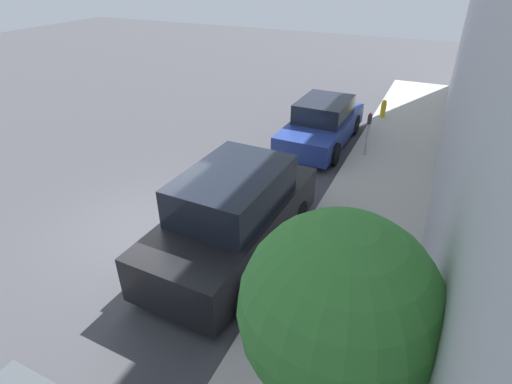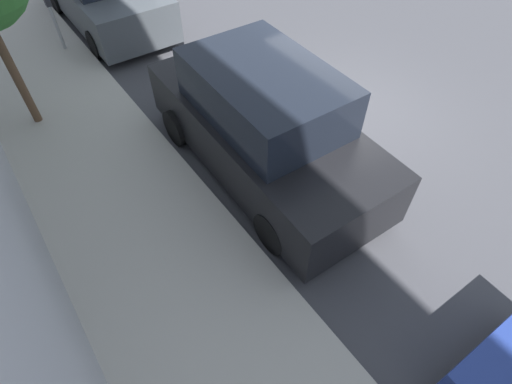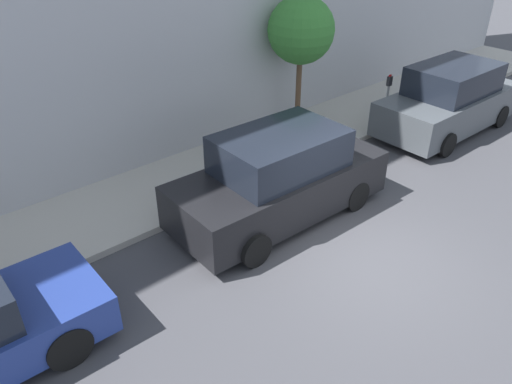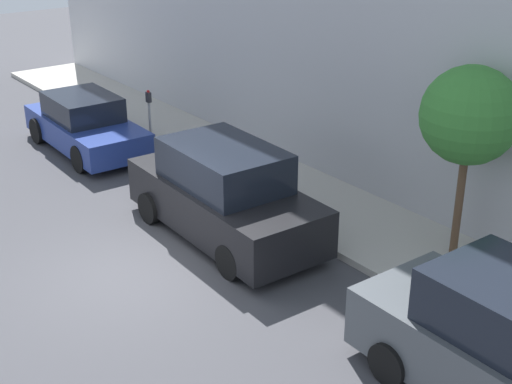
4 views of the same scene
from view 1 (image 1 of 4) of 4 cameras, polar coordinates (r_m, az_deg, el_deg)
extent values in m
plane|color=#424247|center=(9.95, -15.70, -5.28)|extent=(60.00, 60.00, 0.00)
cube|color=#B2ADA3|center=(8.15, 12.11, -13.28)|extent=(2.58, 32.00, 0.15)
cube|color=black|center=(8.56, -3.13, -4.70)|extent=(2.10, 4.86, 0.96)
cube|color=black|center=(8.08, -3.30, 0.40)|extent=(1.80, 2.65, 0.80)
cylinder|color=black|center=(10.22, -3.83, -0.71)|extent=(0.22, 0.69, 0.69)
cylinder|color=black|center=(9.59, 6.02, -3.13)|extent=(0.22, 0.69, 0.69)
cylinder|color=black|center=(8.24, -13.81, -10.45)|extent=(0.22, 0.69, 0.69)
cylinder|color=black|center=(7.45, -1.97, -14.73)|extent=(0.22, 0.69, 0.69)
cube|color=navy|center=(14.04, 9.35, 8.93)|extent=(1.90, 4.54, 0.68)
cube|color=black|center=(13.91, 9.70, 11.59)|extent=(1.63, 2.13, 0.64)
cylinder|color=black|center=(15.59, 7.76, 10.46)|extent=(0.22, 0.72, 0.72)
cylinder|color=black|center=(15.21, 13.92, 9.33)|extent=(0.22, 0.72, 0.72)
cylinder|color=black|center=(13.13, 3.93, 6.76)|extent=(0.22, 0.72, 0.72)
cylinder|color=black|center=(12.68, 11.12, 5.35)|extent=(0.22, 0.72, 0.72)
cylinder|color=#ADADB2|center=(13.15, 15.53, 7.25)|extent=(0.07, 0.07, 1.06)
cube|color=#2D2D33|center=(12.91, 15.94, 9.98)|extent=(0.11, 0.15, 0.28)
cube|color=red|center=(12.86, 16.05, 10.66)|extent=(0.04, 0.09, 0.05)
sphere|color=#387F33|center=(3.77, 11.71, -16.01)|extent=(1.82, 1.82, 1.82)
cylinder|color=gold|center=(16.83, 17.69, 11.07)|extent=(0.20, 0.20, 0.55)
sphere|color=gold|center=(16.73, 17.87, 12.11)|extent=(0.18, 0.18, 0.18)
camera|label=2|loc=(10.29, 26.36, 25.24)|focal=28.00mm
camera|label=3|loc=(16.00, -15.97, 31.49)|focal=35.00mm
camera|label=4|loc=(12.01, -91.88, 5.39)|focal=50.00mm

